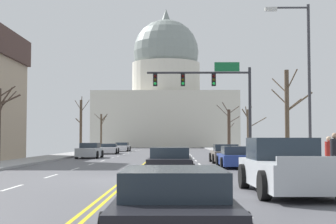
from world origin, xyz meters
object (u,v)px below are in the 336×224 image
object	(u,v)px
street_lamp_right	(303,72)
sedan_near_02	(170,163)
sedan_near_04	(174,205)
sedan_oncoming_02	(122,147)
sedan_near_01	(236,158)
pickup_truck_near_03	(287,168)
sedan_oncoming_01	(109,149)
signal_gantry	(214,89)
sedan_near_00	(225,154)
pedestrian_01	(335,154)
pedestrian_00	(329,153)
sedan_oncoming_00	(90,151)

from	to	relation	value
street_lamp_right	sedan_near_02	world-z (taller)	street_lamp_right
sedan_near_04	sedan_oncoming_02	distance (m)	58.44
sedan_near_01	pickup_truck_near_03	size ratio (longest dim) A/B	0.79
sedan_oncoming_01	pickup_truck_near_03	bearing A→B (deg)	-74.92
signal_gantry	sedan_near_02	xyz separation A→B (m)	(-3.12, -16.29, -4.83)
sedan_near_02	pickup_truck_near_03	size ratio (longest dim) A/B	0.77
sedan_near_00	sedan_near_01	size ratio (longest dim) A/B	1.02
sedan_oncoming_02	sedan_near_00	bearing A→B (deg)	-71.71
signal_gantry	sedan_near_02	size ratio (longest dim) A/B	1.87
sedan_near_02	pickup_truck_near_03	bearing A→B (deg)	-60.07
sedan_oncoming_02	pedestrian_01	size ratio (longest dim) A/B	2.47
sedan_near_02	pedestrian_00	size ratio (longest dim) A/B	2.64
signal_gantry	sedan_near_04	size ratio (longest dim) A/B	1.71
sedan_near_02	sedan_near_00	bearing A→B (deg)	74.49
sedan_near_02	sedan_oncoming_00	xyz separation A→B (m)	(-7.14, 21.38, 0.00)
sedan_near_04	sedan_oncoming_02	size ratio (longest dim) A/B	1.09
sedan_oncoming_00	sedan_oncoming_01	bearing A→B (deg)	89.82
street_lamp_right	sedan_near_02	distance (m)	7.68
street_lamp_right	sedan_near_00	distance (m)	12.30
sedan_near_04	sedan_oncoming_02	bearing A→B (deg)	96.92
sedan_oncoming_01	sedan_oncoming_02	distance (m)	11.48
pickup_truck_near_03	sedan_near_04	xyz separation A→B (m)	(-3.39, -6.92, -0.19)
sedan_near_02	pedestrian_00	world-z (taller)	pedestrian_00
pickup_truck_near_03	pedestrian_01	world-z (taller)	pedestrian_01
sedan_near_00	sedan_near_04	bearing A→B (deg)	-97.50
sedan_oncoming_01	sedan_oncoming_00	bearing A→B (deg)	-90.18
sedan_oncoming_01	sedan_near_01	bearing A→B (deg)	-67.72
sedan_near_04	pedestrian_00	world-z (taller)	pedestrian_00
sedan_near_00	pedestrian_00	bearing A→B (deg)	-76.92
street_lamp_right	sedan_oncoming_01	distance (m)	34.52
signal_gantry	sedan_near_02	world-z (taller)	signal_gantry
street_lamp_right	sedan_near_04	distance (m)	16.66
sedan_oncoming_00	sedan_oncoming_02	world-z (taller)	sedan_oncoming_00
sedan_oncoming_02	sedan_oncoming_01	bearing A→B (deg)	-91.22
sedan_near_04	sedan_oncoming_00	bearing A→B (deg)	101.99
signal_gantry	sedan_oncoming_00	world-z (taller)	signal_gantry
sedan_oncoming_01	pedestrian_00	size ratio (longest dim) A/B	2.82
sedan_near_02	sedan_oncoming_01	xyz separation A→B (m)	(-7.10, 33.41, -0.06)
sedan_oncoming_01	sedan_near_04	bearing A→B (deg)	-81.10
pickup_truck_near_03	sedan_oncoming_01	world-z (taller)	pickup_truck_near_03
sedan_oncoming_01	pedestrian_00	bearing A→B (deg)	-67.60
signal_gantry	pickup_truck_near_03	size ratio (longest dim) A/B	1.44
signal_gantry	pedestrian_01	bearing A→B (deg)	-81.39
sedan_oncoming_00	pedestrian_00	world-z (taller)	pedestrian_00
signal_gantry	pickup_truck_near_03	world-z (taller)	signal_gantry
sedan_near_00	sedan_oncoming_02	world-z (taller)	sedan_near_00
sedan_oncoming_00	sedan_oncoming_02	bearing A→B (deg)	89.31
pickup_truck_near_03	sedan_near_01	bearing A→B (deg)	89.51
signal_gantry	sedan_near_02	bearing A→B (deg)	-100.86
sedan_near_00	sedan_oncoming_01	bearing A→B (deg)	117.90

